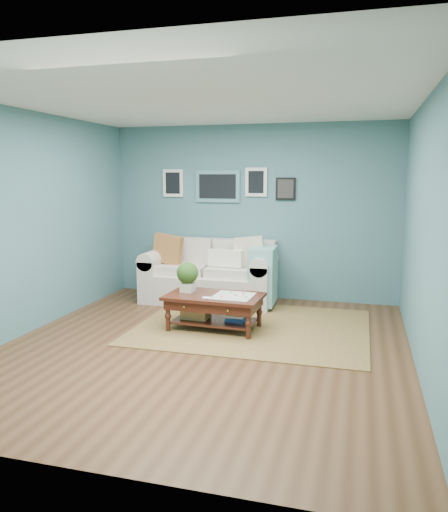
% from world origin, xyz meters
% --- Properties ---
extents(room_shell, '(5.00, 5.02, 2.70)m').
position_xyz_m(room_shell, '(-0.01, 0.06, 1.36)').
color(room_shell, brown).
rests_on(room_shell, ground).
extents(area_rug, '(2.88, 2.30, 0.01)m').
position_xyz_m(area_rug, '(0.37, 0.88, 0.01)').
color(area_rug, brown).
rests_on(area_rug, ground).
extents(loveseat, '(2.04, 0.92, 1.05)m').
position_xyz_m(loveseat, '(-0.47, 2.03, 0.43)').
color(loveseat, beige).
rests_on(loveseat, ground).
extents(coffee_table, '(1.21, 0.74, 0.83)m').
position_xyz_m(coffee_table, '(-0.14, 0.67, 0.37)').
color(coffee_table, '#341810').
rests_on(coffee_table, ground).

